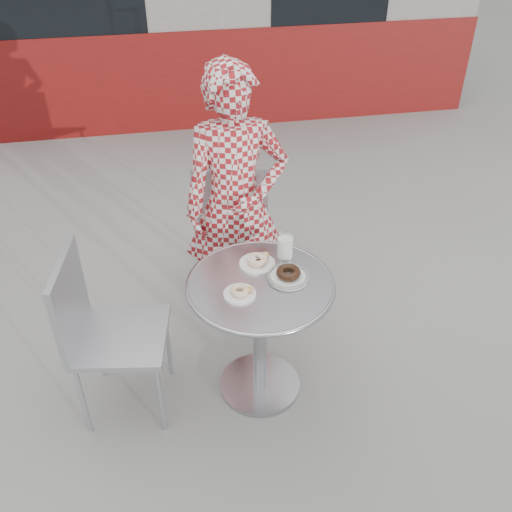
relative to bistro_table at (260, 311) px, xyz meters
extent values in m
plane|color=#9A9792|center=(0.01, 0.04, -0.56)|extent=(60.00, 60.00, 0.00)
cube|color=maroon|center=(0.01, 3.72, -0.06)|extent=(6.02, 0.20, 1.00)
cylinder|color=#B7B7BC|center=(0.00, 0.00, -0.55)|extent=(0.45, 0.45, 0.03)
cylinder|color=#B7B7BC|center=(0.00, 0.00, -0.19)|extent=(0.07, 0.07, 0.71)
cylinder|color=#B7B7BC|center=(0.00, 0.00, 0.17)|extent=(0.71, 0.71, 0.02)
torus|color=#B7B7BC|center=(0.00, 0.00, 0.17)|extent=(0.74, 0.74, 0.02)
cube|color=#ABAEB3|center=(0.02, 1.01, -0.08)|extent=(0.54, 0.54, 0.03)
cube|color=#ABAEB3|center=(-0.03, 0.80, 0.16)|extent=(0.45, 0.13, 0.45)
cube|color=#ABAEB3|center=(-0.70, 0.03, -0.08)|extent=(0.51, 0.51, 0.03)
cube|color=#ABAEB3|center=(-0.91, 0.06, 0.16)|extent=(0.10, 0.45, 0.45)
imported|color=maroon|center=(-0.02, 0.63, 0.25)|extent=(0.60, 0.40, 1.63)
cylinder|color=white|center=(0.01, 0.15, 0.19)|extent=(0.18, 0.18, 0.01)
torus|color=#D88E53|center=(0.01, 0.15, 0.21)|extent=(0.11, 0.11, 0.03)
sphere|color=#B77A3F|center=(0.06, 0.18, 0.21)|extent=(0.04, 0.04, 0.04)
cylinder|color=white|center=(-0.11, -0.07, 0.19)|extent=(0.16, 0.16, 0.01)
torus|color=#D88E53|center=(-0.11, -0.07, 0.21)|extent=(0.09, 0.09, 0.03)
sphere|color=#B77A3F|center=(-0.06, -0.07, 0.21)|extent=(0.03, 0.03, 0.03)
cylinder|color=white|center=(0.14, 0.01, 0.19)|extent=(0.20, 0.20, 0.01)
torus|color=black|center=(0.14, 0.01, 0.22)|extent=(0.12, 0.12, 0.04)
torus|color=black|center=(0.14, 0.01, 0.19)|extent=(0.21, 0.21, 0.02)
cylinder|color=white|center=(0.17, 0.19, 0.24)|extent=(0.08, 0.08, 0.11)
cylinder|color=white|center=(0.17, 0.19, 0.25)|extent=(0.09, 0.09, 0.13)
camera|label=1|loc=(-0.42, -2.12, 1.92)|focal=40.00mm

